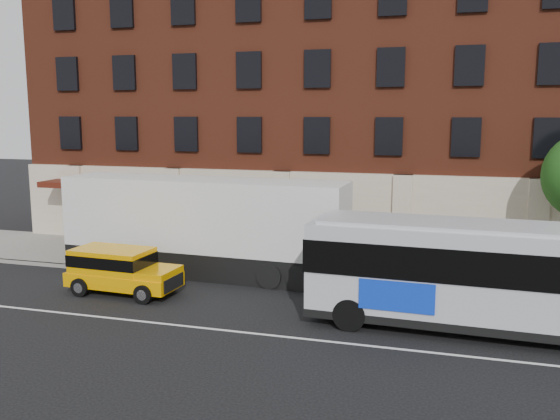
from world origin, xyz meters
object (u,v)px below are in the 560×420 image
(yellow_suv, at_px, (119,268))
(shipping_container, at_px, (203,227))
(city_bus, at_px, (514,275))
(sign_pole, at_px, (70,236))

(yellow_suv, height_order, shipping_container, shipping_container)
(city_bus, xyz_separation_m, yellow_suv, (-14.48, 0.54, -0.96))
(sign_pole, distance_m, yellow_suv, 5.20)
(city_bus, height_order, yellow_suv, city_bus)
(shipping_container, bearing_deg, sign_pole, -173.97)
(sign_pole, bearing_deg, shipping_container, 6.03)
(yellow_suv, xyz_separation_m, shipping_container, (2.07, 3.60, 1.07))
(sign_pole, relative_size, shipping_container, 0.20)
(sign_pole, distance_m, shipping_container, 6.42)
(city_bus, relative_size, yellow_suv, 2.81)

